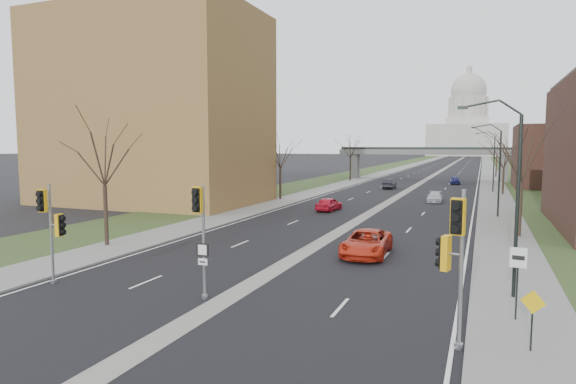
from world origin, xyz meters
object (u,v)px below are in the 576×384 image
Objects in this scene: signal_pole_right at (454,246)px; speed_limit_sign at (518,270)px; signal_pole_left at (51,220)px; car_left_near at (329,204)px; car_right_far at (455,180)px; car_left_far at (390,184)px; warning_sign at (532,311)px; car_right_mid at (435,197)px; car_right_near at (366,243)px; signal_pole_median at (200,221)px.

speed_limit_sign is at bearing 73.75° from signal_pole_right.
signal_pole_left reaches higher than speed_limit_sign.
car_left_near reaches higher than car_right_far.
car_left_near is 0.91× the size of car_left_far.
speed_limit_sign reaches higher than car_left_far.
car_right_mid is (-6.88, 42.71, -0.83)m from warning_sign.
warning_sign is 34.77m from car_left_near.
car_right_mid is at bearing 85.16° from car_right_near.
car_left_far is (-2.29, 58.34, -2.78)m from signal_pole_median.
signal_pole_right is 43.63m from car_right_mid.
car_left_far is at bearing 75.84° from signal_pole_left.
car_left_far is at bearing -131.17° from car_right_far.
signal_pole_right is 1.28× the size of car_right_mid.
signal_pole_median is at bearing 102.09° from car_left_near.
signal_pole_left is 18.46m from signal_pole_right.
signal_pole_median is at bearing -101.04° from car_right_mid.
car_right_far is (9.07, 13.05, -0.06)m from car_left_far.
signal_pole_right is 72.74m from car_right_far.
car_left_near is at bearing 111.38° from car_right_near.
car_right_mid is (6.03, 42.10, -2.93)m from signal_pole_median.
car_right_near is 30.71m from car_right_mid.
car_right_near is (7.02, -46.92, 0.03)m from car_left_far.
car_right_near reaches higher than car_left_far.
warning_sign is at bearing -78.93° from speed_limit_sign.
car_left_near is at bearing 142.71° from warning_sign.
car_right_far is (-5.85, 69.05, -1.36)m from speed_limit_sign.
signal_pole_right is at bearing 100.72° from car_left_far.
warning_sign is 43.27m from car_right_mid.
signal_pole_left is 0.97× the size of signal_pole_median.
car_left_far is at bearing 117.28° from signal_pole_right.
car_right_mid is at bearing 104.96° from speed_limit_sign.
signal_pole_left is 1.18× the size of car_left_near.
signal_pole_median is 42.63m from car_right_mid.
signal_pole_left is 59.31m from car_left_far.
speed_limit_sign reaches higher than warning_sign.
car_left_near is at bearing 73.00° from signal_pole_left.
signal_pole_left is at bearing -166.55° from signal_pole_right.
car_right_far is at bearing 85.65° from car_right_mid.
speed_limit_sign is 0.69× the size of car_right_far.
signal_pole_left is at bearing -107.95° from car_right_far.
car_right_far is (10.26, 41.34, -0.01)m from car_left_near.
car_right_near reaches higher than car_right_far.
signal_pole_left is 0.88× the size of car_right_near.
signal_pole_right is at bearing -10.39° from signal_pole_left.
warning_sign is (0.28, -2.94, -0.61)m from speed_limit_sign.
car_left_far is at bearing 129.04° from warning_sign.
signal_pole_left is at bearing -179.76° from signal_pole_median.
car_left_near is 15.35m from car_right_mid.
car_left_near reaches higher than car_right_mid.
signal_pole_right is 3.26m from warning_sign.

